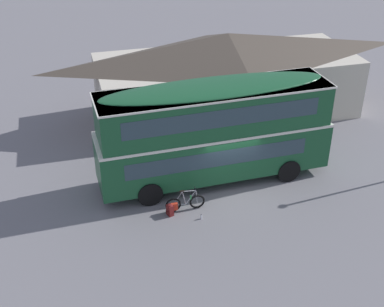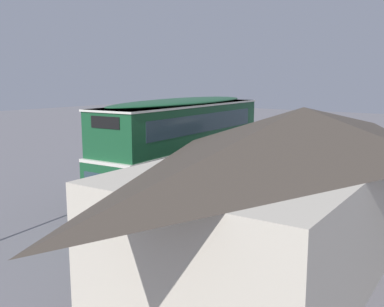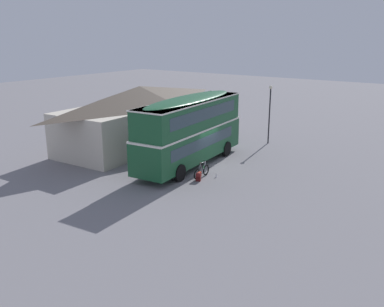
{
  "view_description": "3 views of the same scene",
  "coord_description": "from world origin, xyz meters",
  "views": [
    {
      "loc": [
        -5.77,
        -18.6,
        13.21
      ],
      "look_at": [
        -1.64,
        0.61,
        1.74
      ],
      "focal_mm": 47.99,
      "sensor_mm": 36.0,
      "label": 1
    },
    {
      "loc": [
        15.44,
        13.55,
        5.68
      ],
      "look_at": [
        -2.48,
        0.09,
        1.85
      ],
      "focal_mm": 41.28,
      "sensor_mm": 36.0,
      "label": 2
    },
    {
      "loc": [
        -23.2,
        -15.21,
        8.82
      ],
      "look_at": [
        -2.88,
        -0.76,
        1.66
      ],
      "focal_mm": 38.97,
      "sensor_mm": 36.0,
      "label": 3
    }
  ],
  "objects": [
    {
      "name": "water_bottle_clear_plastic",
      "position": [
        -1.78,
        -1.88,
        0.11
      ],
      "size": [
        0.07,
        0.07,
        0.23
      ],
      "color": "silver",
      "rests_on": "ground"
    },
    {
      "name": "ground_plane",
      "position": [
        0.0,
        0.0,
        0.0
      ],
      "size": [
        120.0,
        120.0,
        0.0
      ],
      "primitive_type": "plane",
      "color": "slate"
    },
    {
      "name": "double_decker_bus",
      "position": [
        -0.53,
        1.05,
        2.64
      ],
      "size": [
        10.78,
        3.37,
        4.79
      ],
      "color": "black",
      "rests_on": "ground"
    },
    {
      "name": "pub_building",
      "position": [
        1.96,
        7.9,
        2.43
      ],
      "size": [
        15.33,
        6.77,
        4.77
      ],
      "color": "beige",
      "rests_on": "ground"
    },
    {
      "name": "backpack_on_ground",
      "position": [
        -3.01,
        -1.34,
        0.28
      ],
      "size": [
        0.34,
        0.35,
        0.55
      ],
      "color": "maroon",
      "rests_on": "ground"
    },
    {
      "name": "touring_bicycle",
      "position": [
        -2.36,
        -1.13,
        0.37
      ],
      "size": [
        1.73,
        0.49,
        1.02
      ],
      "color": "black",
      "rests_on": "ground"
    }
  ]
}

